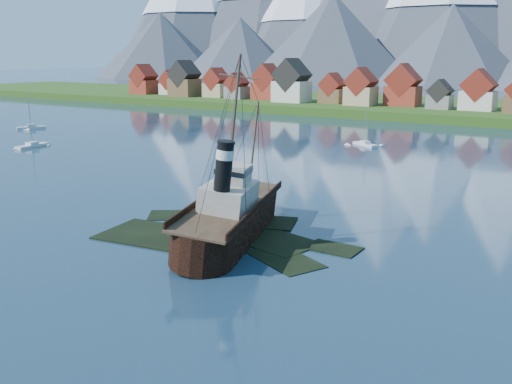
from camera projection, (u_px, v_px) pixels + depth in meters
The scene contains 9 objects.
ground at pixel (203, 238), 68.86m from camera, with size 1400.00×1400.00×0.00m, color #193146.
shoal at pixel (225, 238), 69.76m from camera, with size 31.71×21.24×1.14m.
shore_bank at pixel (492, 115), 207.49m from camera, with size 600.00×80.00×3.20m, color #223F12.
seawall at pixel (467, 126), 176.50m from camera, with size 600.00×2.50×2.00m, color #3F3D38.
town at pixel (388, 90), 208.35m from camera, with size 250.96×16.69×17.30m.
tugboat_wreck at pixel (235, 213), 68.93m from camera, with size 6.73×29.01×22.99m.
sailboat_a at pixel (32, 146), 135.75m from camera, with size 3.07×8.89×10.64m.
sailboat_b at pixel (31, 128), 169.06m from camera, with size 5.76×7.83×11.50m.
sailboat_c at pixel (365, 145), 137.96m from camera, with size 7.59×5.65×9.94m.
Camera 1 is at (41.11, -51.54, 21.64)m, focal length 40.00 mm.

